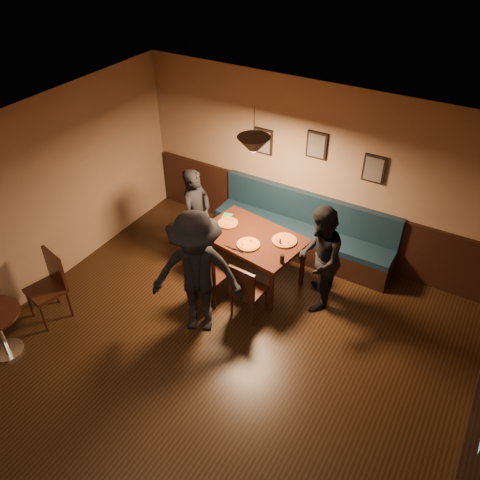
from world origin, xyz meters
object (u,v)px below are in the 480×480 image
at_px(chair_near_right, 249,289).
at_px(cafe_table, 0,333).
at_px(dining_table, 252,257).
at_px(diner_right, 319,259).
at_px(booth_bench, 302,228).
at_px(tabasco_bottle, 280,242).
at_px(diner_front, 197,274).
at_px(diner_left, 197,216).
at_px(soda_glass, 282,259).
at_px(chair_near_left, 213,274).
at_px(cafe_chair_far, 45,289).

height_order(chair_near_right, cafe_table, chair_near_right).
height_order(dining_table, diner_right, diner_right).
bearing_deg(cafe_table, dining_table, 55.06).
bearing_deg(booth_bench, tabasco_bottle, -86.39).
height_order(booth_bench, diner_front, diner_front).
relative_size(diner_front, tabasco_bottle, 14.30).
xyz_separation_m(diner_left, cafe_table, (-1.05, -2.96, -0.45)).
relative_size(soda_glass, cafe_table, 0.19).
xyz_separation_m(chair_near_left, diner_front, (0.15, -0.57, 0.48)).
relative_size(booth_bench, dining_table, 2.01).
xyz_separation_m(booth_bench, tabasco_bottle, (0.06, -0.95, 0.37)).
height_order(dining_table, chair_near_left, chair_near_left).
bearing_deg(tabasco_bottle, chair_near_right, -98.83).
xyz_separation_m(diner_right, soda_glass, (-0.41, -0.31, 0.05)).
bearing_deg(soda_glass, diner_left, 168.12).
bearing_deg(diner_left, soda_glass, -101.36).
relative_size(diner_left, cafe_chair_far, 1.55).
bearing_deg(chair_near_right, diner_right, 47.36).
xyz_separation_m(chair_near_right, diner_right, (0.72, 0.68, 0.35)).
bearing_deg(cafe_chair_far, chair_near_left, -126.07).
relative_size(dining_table, chair_near_left, 1.65).
height_order(chair_near_right, tabasco_bottle, tabasco_bottle).
bearing_deg(dining_table, chair_near_right, -54.38).
bearing_deg(diner_front, cafe_table, -163.43).
xyz_separation_m(dining_table, soda_glass, (0.66, -0.33, 0.47)).
bearing_deg(diner_front, soda_glass, 25.42).
bearing_deg(chair_near_right, tabasco_bottle, 85.06).
xyz_separation_m(chair_near_right, tabasco_bottle, (0.11, 0.70, 0.40)).
xyz_separation_m(booth_bench, cafe_table, (-2.46, -3.90, -0.15)).
relative_size(booth_bench, tabasco_bottle, 23.00).
bearing_deg(cafe_chair_far, diner_left, -101.45).
height_order(chair_near_right, diner_front, diner_front).
height_order(diner_front, soda_glass, diner_front).
relative_size(booth_bench, cafe_table, 4.26).
bearing_deg(cafe_chair_far, cafe_table, 101.53).
xyz_separation_m(diner_right, tabasco_bottle, (-0.61, 0.02, 0.05)).
xyz_separation_m(diner_left, soda_glass, (1.66, -0.35, 0.06)).
distance_m(chair_near_right, diner_right, 1.05).
bearing_deg(dining_table, soda_glass, -17.92).
distance_m(diner_right, cafe_chair_far, 3.79).
bearing_deg(diner_front, dining_table, 60.11).
relative_size(tabasco_bottle, cafe_chair_far, 0.13).
height_order(booth_bench, cafe_chair_far, cafe_chair_far).
distance_m(cafe_table, cafe_chair_far, 0.79).
bearing_deg(soda_glass, chair_near_left, -159.41).
relative_size(booth_bench, soda_glass, 22.61).
relative_size(booth_bench, cafe_chair_far, 2.90).
height_order(chair_near_left, diner_front, diner_front).
relative_size(chair_near_left, cafe_table, 1.28).
xyz_separation_m(booth_bench, diner_front, (-0.52, -2.21, 0.43)).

